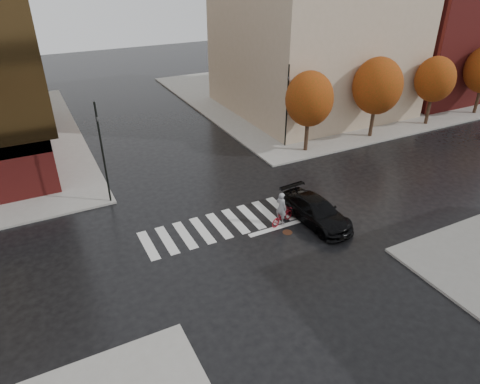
# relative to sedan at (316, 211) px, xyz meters

# --- Properties ---
(ground) EXTENTS (120.00, 120.00, 0.00)m
(ground) POSITION_rel_sedan_xyz_m (-4.34, 1.80, -0.76)
(ground) COLOR black
(ground) RESTS_ON ground
(sidewalk_ne) EXTENTS (30.00, 30.00, 0.15)m
(sidewalk_ne) POSITION_rel_sedan_xyz_m (16.66, 22.80, -0.68)
(sidewalk_ne) COLOR gray
(sidewalk_ne) RESTS_ON ground
(crosswalk) EXTENTS (12.00, 3.00, 0.01)m
(crosswalk) POSITION_rel_sedan_xyz_m (-4.34, 2.30, -0.75)
(crosswalk) COLOR silver
(crosswalk) RESTS_ON ground
(building_ne_tan) EXTENTS (16.00, 16.00, 18.00)m
(building_ne_tan) POSITION_rel_sedan_xyz_m (12.66, 18.80, 8.39)
(building_ne_tan) COLOR tan
(building_ne_tan) RESTS_ON sidewalk_ne
(building_ne_brick) EXTENTS (14.00, 14.00, 14.00)m
(building_ne_brick) POSITION_rel_sedan_xyz_m (28.66, 17.80, 6.39)
(building_ne_brick) COLOR maroon
(building_ne_brick) RESTS_ON sidewalk_ne
(tree_ne_a) EXTENTS (3.80, 3.80, 6.50)m
(tree_ne_a) POSITION_rel_sedan_xyz_m (5.66, 9.20, 3.70)
(tree_ne_a) COLOR black
(tree_ne_a) RESTS_ON sidewalk_ne
(tree_ne_b) EXTENTS (4.20, 4.20, 6.89)m
(tree_ne_b) POSITION_rel_sedan_xyz_m (12.66, 9.20, 3.86)
(tree_ne_b) COLOR black
(tree_ne_b) RESTS_ON sidewalk_ne
(tree_ne_c) EXTENTS (3.60, 3.60, 6.31)m
(tree_ne_c) POSITION_rel_sedan_xyz_m (19.66, 9.20, 3.62)
(tree_ne_c) COLOR black
(tree_ne_c) RESTS_ON sidewalk_ne
(sedan) EXTENTS (2.52, 5.37, 1.52)m
(sedan) POSITION_rel_sedan_xyz_m (0.00, 0.00, 0.00)
(sedan) COLOR black
(sedan) RESTS_ON ground
(cyclist) EXTENTS (1.99, 1.24, 2.13)m
(cyclist) POSITION_rel_sedan_xyz_m (-1.95, 0.80, -0.03)
(cyclist) COLOR maroon
(cyclist) RESTS_ON ground
(traffic_light_nw) EXTENTS (0.18, 0.16, 6.68)m
(traffic_light_nw) POSITION_rel_sedan_xyz_m (-10.64, 8.10, 3.13)
(traffic_light_nw) COLOR black
(traffic_light_nw) RESTS_ON sidewalk_nw
(traffic_light_ne) EXTENTS (0.18, 0.20, 6.78)m
(traffic_light_ne) POSITION_rel_sedan_xyz_m (4.66, 10.80, 3.20)
(traffic_light_ne) COLOR black
(traffic_light_ne) RESTS_ON sidewalk_ne
(fire_hydrant) EXTENTS (0.26, 0.26, 0.74)m
(fire_hydrant) POSITION_rel_sedan_xyz_m (-14.07, 11.80, -0.20)
(fire_hydrant) COLOR #D3BE0C
(fire_hydrant) RESTS_ON sidewalk_nw
(manhole) EXTENTS (0.77, 0.77, 0.01)m
(manhole) POSITION_rel_sedan_xyz_m (-2.15, -0.20, -0.75)
(manhole) COLOR #4B2A1B
(manhole) RESTS_ON ground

